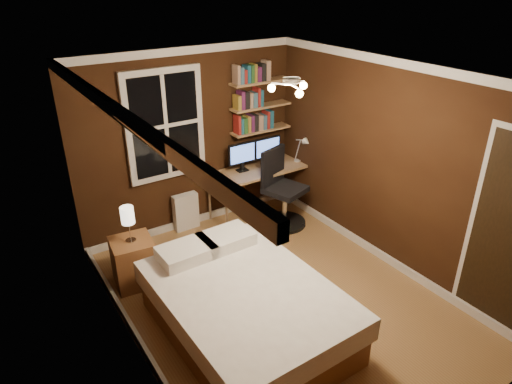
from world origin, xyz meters
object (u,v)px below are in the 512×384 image
monitor_left (242,157)px  desk_lamp (301,149)px  office_chair (282,196)px  monitor_right (267,151)px  nightstand (134,262)px  radiator (186,212)px  bed (245,308)px  desk (260,172)px  bedside_lamp (129,224)px

monitor_left → desk_lamp: bearing=-14.5°
office_chair → monitor_right: bearing=62.0°
nightstand → radiator: size_ratio=1.07×
bed → monitor_left: monitor_left is taller
monitor_left → office_chair: monitor_left is taller
desk → monitor_left: bearing=163.1°
bed → radiator: (0.41, 2.22, -0.04)m
bed → desk: desk is taller
bedside_lamp → monitor_right: monitor_right is taller
bedside_lamp → radiator: (1.05, 0.82, -0.52)m
radiator → desk_lamp: 1.92m
bedside_lamp → desk_lamp: desk_lamp is taller
radiator → desk: 1.22m
desk → office_chair: size_ratio=1.38×
nightstand → monitor_right: size_ratio=1.30×
desk → monitor_left: monitor_left is taller
bed → radiator: 2.26m
bedside_lamp → desk_lamp: 2.85m
desk → radiator: bearing=169.4°
monitor_left → nightstand: bearing=-160.4°
bedside_lamp → desk_lamp: size_ratio=0.99×
monitor_left → office_chair: bearing=-54.6°
bed → bedside_lamp: bearing=113.7°
nightstand → monitor_left: (1.92, 0.69, 0.66)m
desk → desk_lamp: 0.71m
nightstand → bedside_lamp: size_ratio=1.32×
bedside_lamp → desk_lamp: (2.81, 0.46, 0.17)m
radiator → desk: size_ratio=0.34×
nightstand → desk: size_ratio=0.37×
radiator → desk_lamp: (1.76, -0.36, 0.69)m
bedside_lamp → monitor_left: bearing=19.6°
nightstand → office_chair: 2.29m
monitor_right → office_chair: 0.71m
radiator → office_chair: size_ratio=0.47×
radiator → bedside_lamp: bearing=-142.2°
bedside_lamp → radiator: bearing=37.8°
desk → desk_lamp: (0.63, -0.15, 0.28)m
bedside_lamp → desk_lamp: bearing=9.2°
monitor_right → monitor_left: bearing=180.0°
monitor_left → desk_lamp: 0.92m
bed → nightstand: size_ratio=3.67×
bedside_lamp → desk: 2.26m
desk → monitor_right: (0.18, 0.08, 0.27)m
bedside_lamp → monitor_right: (2.36, 0.69, 0.16)m
nightstand → bedside_lamp: bearing=0.0°
monitor_left → radiator: bearing=171.4°
nightstand → desk: desk is taller
nightstand → radiator: (1.05, 0.82, -0.02)m
nightstand → monitor_left: size_ratio=1.30×
bedside_lamp → radiator: 1.43m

